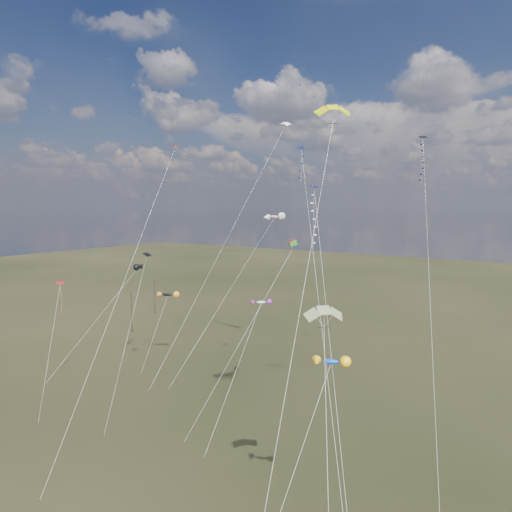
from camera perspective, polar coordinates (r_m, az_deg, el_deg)
The scene contains 18 objects.
ground at distance 51.87m, azimuth -12.04°, elevation -23.33°, with size 400.00×400.00×0.00m, color black.
utility_pole_near at distance 95.88m, azimuth -15.26°, elevation -6.83°, with size 1.40×0.20×8.00m.
utility_pole_far at distance 110.89m, azimuth -12.55°, elevation -4.98°, with size 1.40×0.20×8.00m.
diamond_black_high at distance 62.75m, azimuth 20.13°, elevation 9.60°, with size 9.40×25.78×34.60m.
diamond_navy_tall at distance 52.67m, azimuth 6.00°, elevation 8.64°, with size 16.79×23.26×32.55m.
diamond_black_mid at distance 62.63m, azimuth -14.48°, elevation -4.16°, with size 7.38×14.05×18.99m.
diamond_red_low at distance 66.25m, azimuth -23.29°, elevation -5.35°, with size 5.99×7.85×15.44m.
diamond_navy_right at distance 43.86m, azimuth 7.43°, elevation 3.15°, with size 12.04×16.97×27.51m.
diamond_orange_center at distance 51.75m, azimuth -14.41°, elevation 1.80°, with size 3.84×21.77×32.78m.
parafoil_yellow at distance 39.73m, azimuth 9.59°, elevation 17.70°, with size 6.04×22.51×34.31m.
parafoil_blue_white at distance 68.60m, azimuth 3.29°, elevation 15.94°, with size 12.95×17.02×37.94m.
parafoil_striped at distance 32.88m, azimuth 8.53°, elevation -6.82°, with size 7.15×11.77×18.83m.
parafoil_tricolor at distance 51.84m, azimuth 4.48°, elevation 1.77°, with size 8.58×11.76×22.11m.
novelty_black_orange at distance 75.40m, azimuth -11.04°, elevation -4.78°, with size 3.49×7.62×11.75m.
novelty_orange_black at distance 73.00m, azimuth -14.63°, elevation -1.38°, with size 7.24×14.06×16.67m.
novelty_white_purple at distance 54.39m, azimuth 0.58°, elevation -5.91°, with size 2.20×12.31×14.49m.
novelty_redwhite_stripe at distance 75.00m, azimuth 2.20°, elevation 4.86°, with size 6.79×20.71×24.40m.
novelty_blue_yellow at distance 34.10m, azimuth 9.28°, elevation -13.01°, with size 2.46×11.91×14.82m.
Camera 1 is at (32.59, -31.22, 25.55)m, focal length 32.00 mm.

